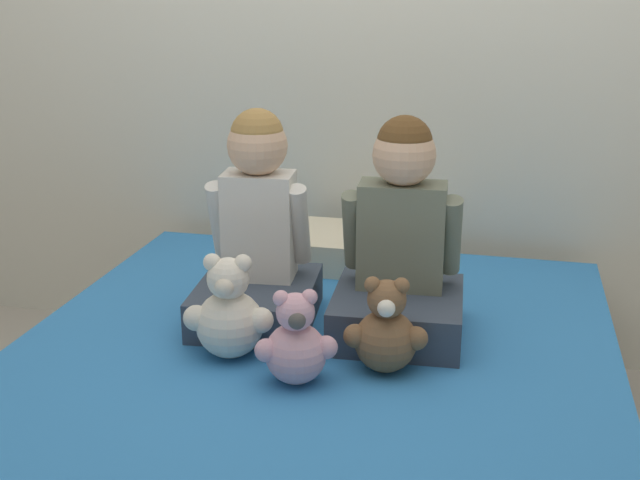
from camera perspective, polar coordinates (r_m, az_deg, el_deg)
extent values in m
cube|color=silver|center=(2.97, 4.18, 15.23)|extent=(8.00, 0.06, 2.50)
cube|color=#473828|center=(2.32, -1.01, -16.39)|extent=(1.65, 1.93, 0.18)
cube|color=silver|center=(2.21, -1.04, -11.97)|extent=(1.62, 1.89, 0.23)
cube|color=#337FC6|center=(2.14, -1.06, -8.93)|extent=(1.63, 1.91, 0.03)
cube|color=#384251|center=(2.35, -4.51, -4.40)|extent=(0.37, 0.42, 0.12)
cube|color=silver|center=(2.33, -4.34, 1.02)|extent=(0.21, 0.15, 0.31)
sphere|color=#DBAD89|center=(2.28, -4.48, 6.71)|extent=(0.17, 0.17, 0.17)
sphere|color=#A37A42|center=(2.27, -4.50, 7.45)|extent=(0.15, 0.15, 0.15)
cylinder|color=silver|center=(2.36, -7.14, 1.32)|extent=(0.07, 0.14, 0.26)
cylinder|color=silver|center=(2.31, -1.48, 1.09)|extent=(0.07, 0.14, 0.26)
cube|color=#384251|center=(2.27, 5.53, -5.23)|extent=(0.38, 0.39, 0.12)
cube|color=slate|center=(2.25, 5.81, 0.31)|extent=(0.25, 0.13, 0.30)
sphere|color=#DBAD89|center=(2.19, 6.01, 6.07)|extent=(0.17, 0.17, 0.17)
sphere|color=brown|center=(2.18, 6.04, 6.85)|extent=(0.15, 0.15, 0.15)
cylinder|color=slate|center=(2.26, 2.36, 0.68)|extent=(0.06, 0.14, 0.25)
cylinder|color=slate|center=(2.24, 9.31, 0.30)|extent=(0.06, 0.14, 0.25)
sphere|color=silver|center=(2.14, -6.43, -5.97)|extent=(0.18, 0.18, 0.18)
sphere|color=silver|center=(2.09, -6.55, -2.74)|extent=(0.11, 0.11, 0.11)
sphere|color=beige|center=(2.05, -6.81, -3.36)|extent=(0.05, 0.05, 0.05)
sphere|color=silver|center=(2.08, -7.68, -1.58)|extent=(0.05, 0.05, 0.05)
sphere|color=silver|center=(2.07, -5.51, -1.66)|extent=(0.05, 0.05, 0.05)
sphere|color=silver|center=(2.13, -8.81, -5.50)|extent=(0.07, 0.07, 0.07)
sphere|color=silver|center=(2.10, -4.25, -5.72)|extent=(0.07, 0.07, 0.07)
sphere|color=brown|center=(2.06, 4.67, -7.21)|extent=(0.16, 0.16, 0.16)
sphere|color=brown|center=(2.01, 4.76, -4.25)|extent=(0.10, 0.10, 0.10)
sphere|color=white|center=(1.97, 4.74, -4.85)|extent=(0.05, 0.05, 0.05)
sphere|color=brown|center=(2.00, 3.75, -3.19)|extent=(0.04, 0.04, 0.04)
sphere|color=brown|center=(2.00, 5.82, -3.25)|extent=(0.04, 0.04, 0.04)
sphere|color=brown|center=(2.04, 2.52, -6.83)|extent=(0.06, 0.06, 0.06)
sphere|color=brown|center=(2.04, 6.84, -6.95)|extent=(0.06, 0.06, 0.06)
sphere|color=#DBA3B2|center=(2.00, -1.73, -8.05)|extent=(0.15, 0.15, 0.15)
sphere|color=#DBA3B2|center=(1.95, -1.76, -5.14)|extent=(0.10, 0.10, 0.10)
sphere|color=#4C4742|center=(1.92, -1.66, -5.75)|extent=(0.04, 0.04, 0.04)
sphere|color=#DBA3B2|center=(1.94, -2.79, -4.17)|extent=(0.04, 0.04, 0.04)
sphere|color=#DBA3B2|center=(1.94, -0.76, -4.08)|extent=(0.04, 0.04, 0.04)
sphere|color=#DBA3B2|center=(1.98, -3.84, -7.84)|extent=(0.06, 0.06, 0.06)
sphere|color=#DBA3B2|center=(1.99, 0.43, -7.64)|extent=(0.06, 0.06, 0.06)
cube|color=beige|center=(2.80, 2.77, -0.64)|extent=(0.49, 0.34, 0.11)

